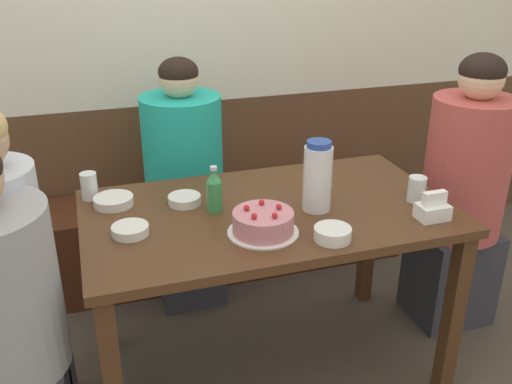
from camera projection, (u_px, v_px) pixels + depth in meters
The scene contains 17 objects.
ground_plane at pixel (267, 367), 2.41m from camera, with size 12.00×12.00×0.00m, color #4C4238.
back_wall at pixel (201, 28), 2.81m from camera, with size 4.80×0.04×2.50m.
bench_seat at pixel (217, 231), 3.04m from camera, with size 2.02×0.38×0.45m.
dining_table at pixel (268, 232), 2.15m from camera, with size 1.35×0.78×0.74m.
birthday_cake at pixel (263, 223), 1.92m from camera, with size 0.24×0.24×0.10m.
water_pitcher at pixel (318, 177), 2.05m from camera, with size 0.10×0.10×0.26m.
soju_bottle at pixel (214, 190), 2.06m from camera, with size 0.06×0.06×0.17m.
napkin_holder at pixel (433, 209), 2.02m from camera, with size 0.11×0.08×0.11m.
bowl_soup_white at pixel (333, 234), 1.88m from camera, with size 0.13×0.13×0.04m.
bowl_rice_small at pixel (114, 201), 2.13m from camera, with size 0.15×0.15×0.03m.
bowl_side_dish at pixel (184, 200), 2.14m from camera, with size 0.12×0.12×0.03m.
bowl_sauce_shallow at pixel (130, 230), 1.92m from camera, with size 0.13×0.13×0.03m.
glass_water_tall at pixel (89, 186), 2.17m from camera, with size 0.06×0.06×0.10m.
glass_tumbler_short at pixel (417, 189), 2.15m from camera, with size 0.07×0.07×0.10m.
person_teal_shirt at pixel (462, 199), 2.51m from camera, with size 0.36×0.36×1.25m.
person_pale_blue_shirt at pixel (185, 188), 2.68m from camera, with size 0.36×0.36×1.19m.
person_grey_tee at pixel (4, 287), 1.91m from camera, with size 0.34×0.32×1.22m.
Camera 1 is at (-0.62, -1.79, 1.66)m, focal length 40.00 mm.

